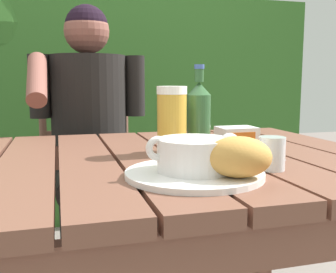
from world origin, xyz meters
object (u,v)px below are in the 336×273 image
Objects in this scene: soup_bowl at (194,154)px; table_knife at (252,163)px; beer_bottle at (199,115)px; water_glass_small at (272,153)px; butter_tub at (237,134)px; beer_glass at (172,120)px; person_eating at (90,127)px; serving_plate at (194,174)px; chair_near_diner at (88,171)px; bread_roll at (239,157)px.

soup_bowl is 1.23× the size of table_knife.
water_glass_small is (0.07, -0.27, -0.06)m from beer_bottle.
butter_tub reaches higher than table_knife.
beer_bottle reaches higher than beer_glass.
serving_plate is at bearing -81.81° from person_eating.
chair_near_diner reaches higher than bread_roll.
butter_tub is at bearing -60.42° from chair_near_diner.
person_eating is at bearing 98.19° from soup_bowl.
soup_bowl is 0.25m from beer_glass.
serving_plate is 0.18m from table_knife.
butter_tub is (0.22, 0.48, -0.03)m from bread_roll.
chair_near_diner is at bearing 96.64° from serving_plate.
beer_glass is at bearing 84.41° from soup_bowl.
beer_glass reaches higher than table_knife.
chair_near_diner reaches higher than water_glass_small.
butter_tub is at bearing 54.60° from serving_plate.
beer_bottle is at bearing -144.72° from butter_tub.
chair_near_diner is at bearing 105.80° from beer_bottle.
person_eating is at bearing -90.81° from chair_near_diner.
water_glass_small is (0.18, 0.01, 0.03)m from serving_plate.
chair_near_diner is 1.15m from table_knife.
person_eating reaches higher than butter_tub.
serving_plate is 0.26m from beer_glass.
beer_glass is 0.25m from table_knife.
beer_glass reaches higher than butter_tub.
chair_near_diner reaches higher than butter_tub.
person_eating is at bearing 128.03° from butter_tub.
bread_roll is (0.06, -0.07, 0.00)m from soup_bowl.
soup_bowl is 1.35× the size of bread_roll.
beer_glass is 0.29m from water_glass_small.
person_eating is 0.96m from soup_bowl.
beer_bottle is (0.05, 0.35, 0.05)m from bread_roll.
table_knife is (0.05, -0.21, -0.10)m from beer_bottle.
person_eating reaches higher than water_glass_small.
person_eating is at bearing 101.04° from bread_roll.
beer_glass is 0.09m from beer_bottle.
chair_near_diner is at bearing 99.14° from bread_roll.
bread_roll is 0.15m from water_glass_small.
person_eating reaches higher than soup_bowl.
table_knife is (0.10, 0.14, -0.05)m from bread_roll.
chair_near_diner is 3.59× the size of serving_plate.
bread_roll is at bearing -145.12° from water_glass_small.
beer_bottle reaches higher than butter_tub.
butter_tub is 0.73× the size of table_knife.
bread_roll is 0.36m from beer_bottle.
serving_plate is 1.19× the size of beer_bottle.
table_knife is at bearing -51.86° from beer_glass.
water_glass_small is at bearing 34.88° from bread_roll.
bread_roll is at bearing -97.91° from beer_bottle.
bread_roll is at bearing -126.65° from table_knife.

